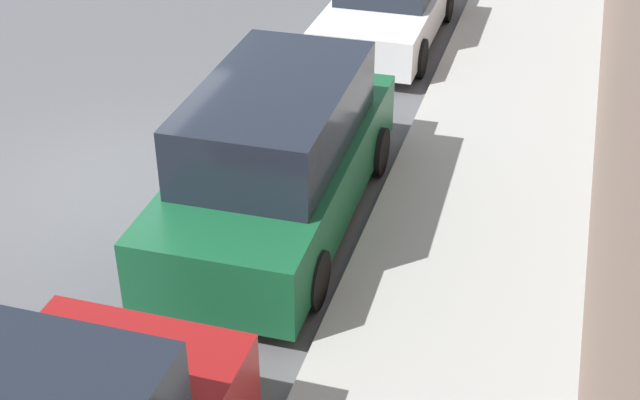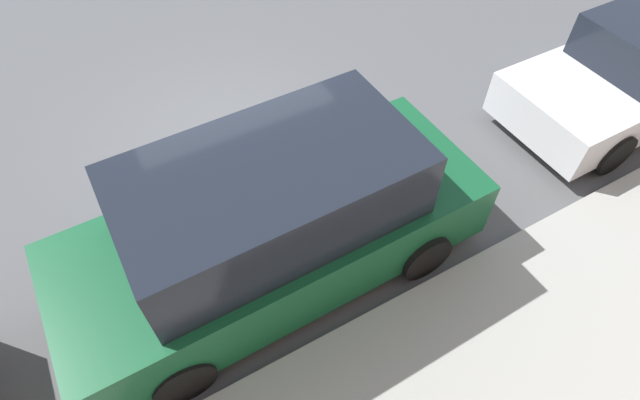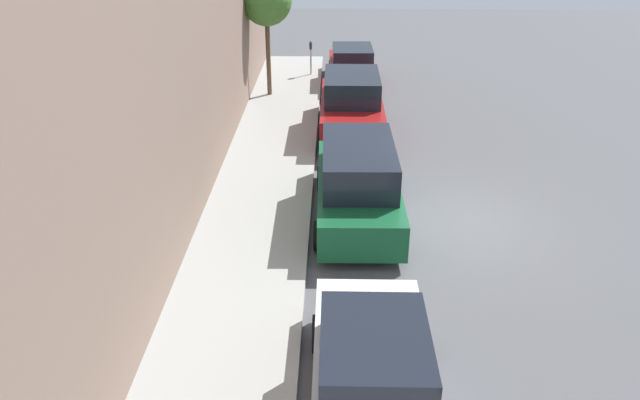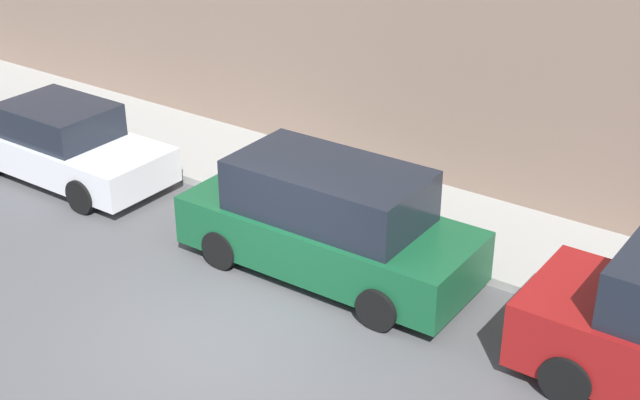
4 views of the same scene
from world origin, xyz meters
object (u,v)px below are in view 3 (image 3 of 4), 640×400
parked_sedan_nearest (352,67)px  parked_sedan_fourth (373,375)px  parked_suv_second (351,106)px  parked_minivan_third (358,183)px  parking_meter_near (311,54)px  street_tree (266,0)px

parked_sedan_nearest → parked_sedan_fourth: same height
parked_suv_second → parked_sedan_nearest: bearing=-91.6°
parked_sedan_fourth → parked_minivan_third: bearing=-89.7°
parked_suv_second → parking_meter_near: (1.56, -6.74, 0.08)m
parked_sedan_nearest → parked_sedan_fourth: (0.10, 18.04, -0.00)m
parked_sedan_fourth → street_tree: 16.61m
parked_suv_second → parking_meter_near: parked_suv_second is taller
parked_sedan_fourth → street_tree: street_tree is taller
parked_sedan_nearest → street_tree: bearing=31.7°
street_tree → parked_sedan_fourth: bearing=100.9°
parked_sedan_nearest → parked_minivan_third: 11.70m
parked_suv_second → parking_meter_near: bearing=-77.0°
street_tree → parked_minivan_third: bearing=107.5°
parked_minivan_third → parked_sedan_fourth: (-0.04, 6.34, -0.20)m
parked_suv_second → street_tree: street_tree is taller
parked_suv_second → parked_sedan_fourth: (-0.06, 12.23, -0.21)m
parked_sedan_fourth → parking_meter_near: size_ratio=3.22×
parked_sedan_nearest → street_tree: size_ratio=1.02×
parked_sedan_nearest → parked_sedan_fourth: 18.04m
parked_suv_second → street_tree: size_ratio=1.08×
parked_sedan_nearest → parked_minivan_third: bearing=89.3°
parked_suv_second → parked_minivan_third: parked_suv_second is taller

